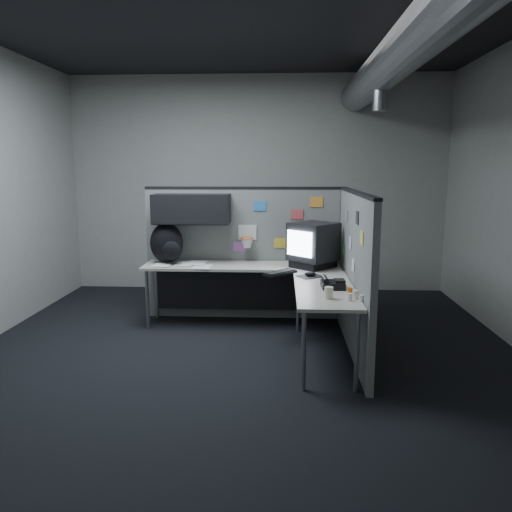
# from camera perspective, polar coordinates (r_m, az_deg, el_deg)

# --- Properties ---
(room) EXTENTS (5.62, 5.62, 3.22)m
(room) POSITION_cam_1_polar(r_m,az_deg,el_deg) (4.76, 5.38, 12.90)
(room) COLOR black
(room) RESTS_ON ground
(partition_back) EXTENTS (2.44, 0.42, 1.63)m
(partition_back) POSITION_cam_1_polar(r_m,az_deg,el_deg) (6.08, -2.92, 1.92)
(partition_back) COLOR slate
(partition_back) RESTS_ON ground
(partition_right) EXTENTS (0.07, 2.23, 1.63)m
(partition_right) POSITION_cam_1_polar(r_m,az_deg,el_deg) (5.13, 11.14, -1.81)
(partition_right) COLOR slate
(partition_right) RESTS_ON ground
(desk) EXTENTS (2.31, 2.11, 0.73)m
(desk) POSITION_cam_1_polar(r_m,az_deg,el_deg) (5.60, 0.64, -2.77)
(desk) COLOR #B5B0A4
(desk) RESTS_ON ground
(monitor) EXTENTS (0.63, 0.63, 0.51)m
(monitor) POSITION_cam_1_polar(r_m,az_deg,el_deg) (5.71, 6.55, 1.32)
(monitor) COLOR black
(monitor) RESTS_ON desk
(keyboard) EXTENTS (0.38, 0.39, 0.04)m
(keyboard) POSITION_cam_1_polar(r_m,az_deg,el_deg) (5.35, 2.75, -1.92)
(keyboard) COLOR black
(keyboard) RESTS_ON desk
(mouse) EXTENTS (0.31, 0.29, 0.05)m
(mouse) POSITION_cam_1_polar(r_m,az_deg,el_deg) (5.26, 6.22, -2.16)
(mouse) COLOR black
(mouse) RESTS_ON desk
(phone) EXTENTS (0.22, 0.24, 0.11)m
(phone) POSITION_cam_1_polar(r_m,az_deg,el_deg) (4.79, 8.72, -3.15)
(phone) COLOR black
(phone) RESTS_ON desk
(bottles) EXTENTS (0.15, 0.17, 0.09)m
(bottles) POSITION_cam_1_polar(r_m,az_deg,el_deg) (4.42, 11.08, -4.40)
(bottles) COLOR silver
(bottles) RESTS_ON desk
(cup) EXTENTS (0.09, 0.09, 0.10)m
(cup) POSITION_cam_1_polar(r_m,az_deg,el_deg) (4.40, 8.32, -4.19)
(cup) COLOR beige
(cup) RESTS_ON desk
(papers) EXTENTS (0.70, 0.49, 0.01)m
(papers) POSITION_cam_1_polar(r_m,az_deg,el_deg) (5.91, -7.92, -0.95)
(papers) COLOR white
(papers) RESTS_ON desk
(backpack) EXTENTS (0.45, 0.40, 0.48)m
(backpack) POSITION_cam_1_polar(r_m,az_deg,el_deg) (6.02, -10.13, 1.40)
(backpack) COLOR black
(backpack) RESTS_ON desk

